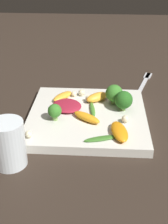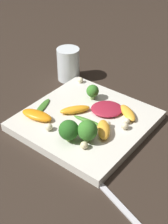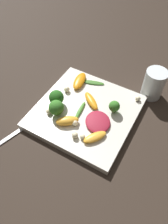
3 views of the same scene
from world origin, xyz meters
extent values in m
plane|color=#2D231C|center=(0.00, 0.00, 0.00)|extent=(2.40, 2.40, 0.00)
cube|color=silver|center=(0.00, 0.00, 0.01)|extent=(0.28, 0.28, 0.02)
cylinder|color=white|center=(-0.14, -0.17, 0.05)|extent=(0.06, 0.06, 0.09)
cube|color=silver|center=(0.15, 0.21, 0.00)|extent=(0.07, 0.19, 0.01)
ellipsoid|color=maroon|center=(-0.05, 0.02, 0.03)|extent=(0.10, 0.10, 0.01)
ellipsoid|color=orange|center=(0.00, -0.03, 0.03)|extent=(0.07, 0.06, 0.02)
ellipsoid|color=#FCAD33|center=(0.02, 0.07, 0.03)|extent=(0.07, 0.06, 0.02)
ellipsoid|color=#FCAD33|center=(-0.07, 0.07, 0.03)|extent=(0.06, 0.07, 0.01)
ellipsoid|color=orange|center=(0.07, -0.09, 0.03)|extent=(0.05, 0.08, 0.02)
cylinder|color=#84AD5B|center=(0.06, 0.05, 0.03)|extent=(0.01, 0.01, 0.02)
sphere|color=#387A28|center=(0.06, 0.05, 0.05)|extent=(0.04, 0.04, 0.04)
cylinder|color=#84AD5B|center=(0.09, 0.02, 0.03)|extent=(0.01, 0.01, 0.02)
sphere|color=#26601E|center=(0.09, 0.02, 0.05)|extent=(0.04, 0.04, 0.04)
cylinder|color=#84AD5B|center=(-0.07, -0.03, 0.03)|extent=(0.01, 0.01, 0.02)
sphere|color=#387A28|center=(-0.07, -0.03, 0.04)|extent=(0.03, 0.03, 0.03)
ellipsoid|color=#3D7528|center=(0.03, -0.11, 0.02)|extent=(0.08, 0.04, 0.00)
ellipsoid|color=#47842D|center=(0.01, 0.01, 0.02)|extent=(0.02, 0.07, 0.01)
sphere|color=beige|center=(-0.02, 0.09, 0.03)|extent=(0.02, 0.02, 0.02)
sphere|color=beige|center=(-0.04, 0.09, 0.03)|extent=(0.01, 0.01, 0.01)
sphere|color=beige|center=(-0.12, -0.11, 0.03)|extent=(0.02, 0.02, 0.02)
sphere|color=beige|center=(0.09, 0.06, 0.03)|extent=(0.02, 0.02, 0.02)
sphere|color=beige|center=(0.00, 0.06, 0.03)|extent=(0.02, 0.02, 0.02)
sphere|color=beige|center=(0.09, -0.04, 0.03)|extent=(0.02, 0.02, 0.02)
camera|label=1|loc=(0.03, -0.65, 0.39)|focal=50.00mm
camera|label=2|loc=(0.46, 0.36, 0.46)|focal=50.00mm
camera|label=3|loc=(-0.19, 0.35, 0.52)|focal=35.00mm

